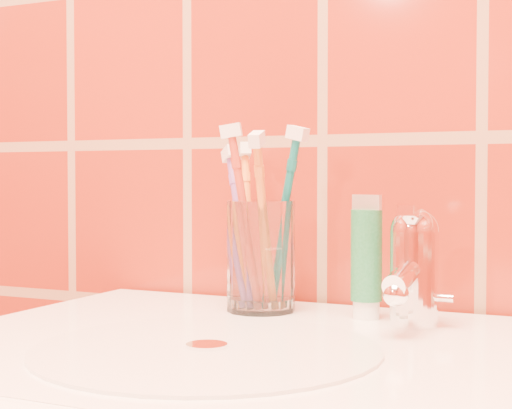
% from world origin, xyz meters
% --- Properties ---
extents(glass_tumbler, '(0.10, 0.10, 0.12)m').
position_xyz_m(glass_tumbler, '(-0.04, 1.11, 0.91)').
color(glass_tumbler, white).
rests_on(glass_tumbler, pedestal_sink).
extents(toothpaste_tube, '(0.04, 0.03, 0.13)m').
position_xyz_m(toothpaste_tube, '(0.08, 1.11, 0.91)').
color(toothpaste_tube, white).
rests_on(toothpaste_tube, pedestal_sink).
extents(faucet, '(0.05, 0.11, 0.12)m').
position_xyz_m(faucet, '(0.14, 1.09, 0.91)').
color(faucet, white).
rests_on(faucet, pedestal_sink).
extents(toothbrush_0, '(0.15, 0.15, 0.20)m').
position_xyz_m(toothbrush_0, '(-0.07, 1.13, 0.94)').
color(toothbrush_0, '#7B4A9F').
rests_on(toothbrush_0, glass_tumbler).
extents(toothbrush_1, '(0.09, 0.08, 0.21)m').
position_xyz_m(toothbrush_1, '(-0.02, 1.11, 0.95)').
color(toothbrush_1, '#0D6B6E').
rests_on(toothbrush_1, glass_tumbler).
extents(toothbrush_2, '(0.05, 0.13, 0.21)m').
position_xyz_m(toothbrush_2, '(-0.03, 1.09, 0.95)').
color(toothbrush_2, orange).
rests_on(toothbrush_2, glass_tumbler).
extents(toothbrush_3, '(0.08, 0.07, 0.22)m').
position_xyz_m(toothbrush_3, '(-0.05, 1.10, 0.95)').
color(toothbrush_3, '#AE3725').
rests_on(toothbrush_3, glass_tumbler).
extents(toothbrush_4, '(0.12, 0.15, 0.21)m').
position_xyz_m(toothbrush_4, '(-0.06, 1.13, 0.94)').
color(toothbrush_4, orange).
rests_on(toothbrush_4, glass_tumbler).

